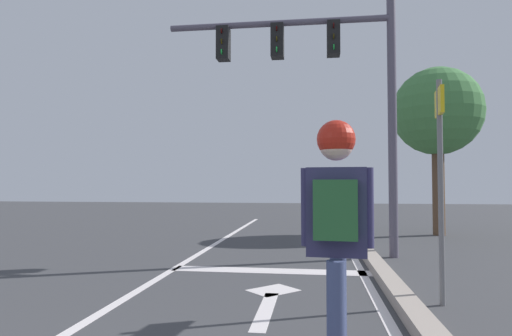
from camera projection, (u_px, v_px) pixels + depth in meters
The scene contains 10 objects.
lane_line_center at pixel (165, 274), 6.28m from camera, with size 0.12×20.00×0.01m, color silver.
lane_line_curbside at pixel (366, 280), 5.89m from camera, with size 0.12×20.00×0.01m, color silver.
stop_bar at pixel (271, 271), 6.54m from camera, with size 3.03×0.40×0.01m, color silver.
lane_arrow_stem at pixel (266, 310), 4.50m from camera, with size 0.16×1.40×0.01m, color silver.
lane_arrow_head at pixel (273, 290), 5.34m from camera, with size 0.56×0.44×0.01m, color silver.
curb_strip at pixel (385, 276), 5.86m from camera, with size 0.24×24.00×0.14m, color #A7988B.
skater at pixel (337, 216), 2.69m from camera, with size 0.46×0.62×1.65m.
traffic_signal_mast at pixel (321, 70), 8.05m from camera, with size 4.30×0.34×4.83m.
street_sign_post at pixel (440, 158), 4.74m from camera, with size 0.10×0.44×2.49m.
roadside_tree at pixel (437, 113), 11.23m from camera, with size 2.29×2.29×4.39m.
Camera 1 is at (2.17, -0.10, 1.32)m, focal length 30.08 mm.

